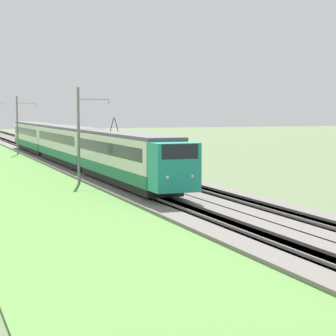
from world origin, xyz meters
TOP-DOWN VIEW (x-y plane):
  - ballast_main at (50.00, 0.00)m, footprint 240.00×4.40m
  - ballast_adjacent at (50.00, -4.26)m, footprint 240.00×4.40m
  - track_main at (50.00, 0.00)m, footprint 240.00×1.57m
  - track_adjacent at (50.00, -4.26)m, footprint 240.00×1.57m
  - grass_verge at (50.00, 5.27)m, footprint 240.00×13.29m
  - passenger_train at (60.95, 0.00)m, footprint 62.72×2.86m
  - catenary_mast_mid at (43.86, 2.65)m, footprint 0.22×2.56m
  - catenary_mast_far at (79.33, 2.65)m, footprint 0.22×2.56m

SIDE VIEW (x-z plane):
  - grass_verge at x=50.00m, z-range 0.00..0.12m
  - ballast_main at x=50.00m, z-range 0.00..0.30m
  - ballast_adjacent at x=50.00m, z-range 0.00..0.30m
  - track_main at x=50.00m, z-range -0.07..0.38m
  - track_adjacent at x=50.00m, z-range -0.07..0.38m
  - passenger_train at x=60.95m, z-range -0.15..5.09m
  - catenary_mast_mid at x=43.86m, z-range 0.14..7.70m
  - catenary_mast_far at x=79.33m, z-range 0.14..7.75m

